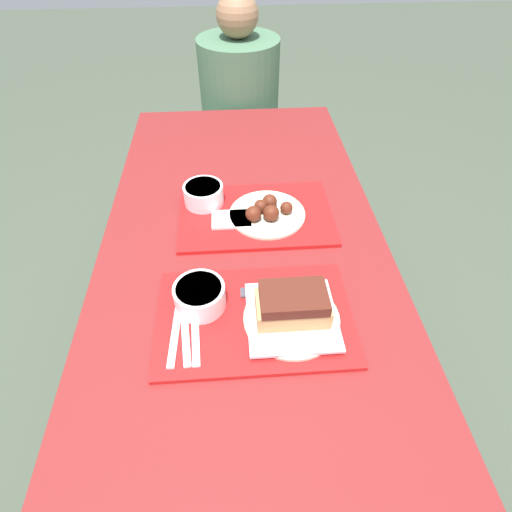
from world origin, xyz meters
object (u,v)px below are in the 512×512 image
Objects in this scene: bowl_coleslaw_far at (204,193)px; wings_plate_far at (267,211)px; person_seated_across at (240,97)px; bowl_coleslaw_near at (200,295)px; brisket_sandwich_plate at (292,310)px; tray_near at (255,317)px; tray_far at (256,215)px.

wings_plate_far is (0.18, -0.08, -0.02)m from bowl_coleslaw_far.
wings_plate_far is 0.30× the size of person_seated_across.
bowl_coleslaw_near is 1.27m from person_seated_across.
bowl_coleslaw_far is at bearing 156.84° from wings_plate_far.
person_seated_across reaches higher than bowl_coleslaw_near.
bowl_coleslaw_far reaches higher than wings_plate_far.
bowl_coleslaw_near is at bearing 164.28° from brisket_sandwich_plate.
brisket_sandwich_plate is (0.08, -0.02, 0.04)m from tray_near.
bowl_coleslaw_near is 0.54× the size of brisket_sandwich_plate.
brisket_sandwich_plate is at bearing -10.98° from tray_near.
tray_far is 0.36m from bowl_coleslaw_near.
brisket_sandwich_plate reaches higher than tray_far.
person_seated_across is (-0.04, 0.95, -0.07)m from wings_plate_far.
person_seated_across is (0.14, 0.87, -0.09)m from bowl_coleslaw_far.
tray_far is at bearing -23.11° from bowl_coleslaw_far.
person_seated_across is (-0.01, 0.93, -0.05)m from tray_far.
tray_near is 2.02× the size of wings_plate_far.
tray_far is at bearing 156.64° from wings_plate_far.
bowl_coleslaw_far reaches higher than tray_far.
bowl_coleslaw_near is (-0.12, 0.04, 0.04)m from tray_near.
tray_near is 0.09m from brisket_sandwich_plate.
person_seated_across is (0.14, 1.26, -0.09)m from bowl_coleslaw_near.
tray_far is 2.02× the size of wings_plate_far.
wings_plate_far is (-0.02, 0.37, -0.02)m from brisket_sandwich_plate.
wings_plate_far is (0.03, -0.01, 0.02)m from tray_far.
tray_far is at bearing 65.03° from bowl_coleslaw_near.
bowl_coleslaw_far is 0.54× the size of wings_plate_far.
tray_near is 0.37m from tray_far.
tray_near is 0.61× the size of person_seated_across.
tray_near is at bearing -94.47° from tray_far.
wings_plate_far is at bearing -23.16° from bowl_coleslaw_far.
bowl_coleslaw_far is (-0.15, 0.06, 0.04)m from tray_far.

